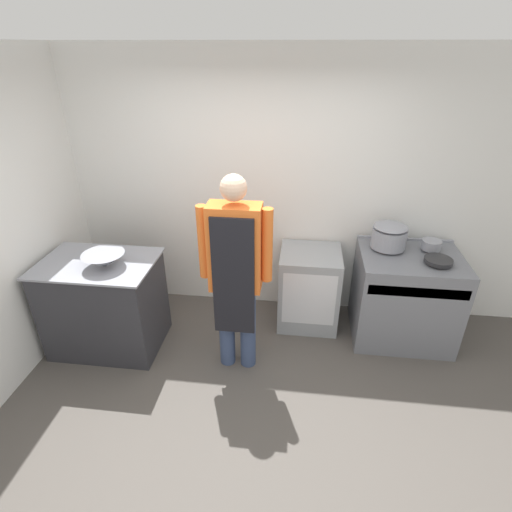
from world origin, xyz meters
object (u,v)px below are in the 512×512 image
object	(u,v)px
person_cook	(235,267)
stock_pot	(389,235)
mixing_bowl	(104,260)
fridge_unit	(309,288)
stove	(404,296)
saute_pan	(438,260)
sauce_pot	(431,245)

from	to	relation	value
person_cook	stock_pot	distance (m)	1.56
person_cook	mixing_bowl	bearing A→B (deg)	176.59
mixing_bowl	fridge_unit	bearing A→B (deg)	20.21
stove	saute_pan	distance (m)	0.54
fridge_unit	stock_pot	size ratio (longest dim) A/B	2.51
saute_pan	sauce_pot	bearing A→B (deg)	90.00
person_cook	stove	bearing A→B (deg)	21.75
stove	sauce_pot	bearing A→B (deg)	35.04
mixing_bowl	stock_pot	bearing A→B (deg)	15.17
stock_pot	saute_pan	xyz separation A→B (m)	(0.40, -0.26, -0.10)
fridge_unit	mixing_bowl	size ratio (longest dim) A/B	2.22
stove	saute_pan	bearing A→B (deg)	-34.58
mixing_bowl	stove	bearing A→B (deg)	11.43
fridge_unit	stock_pot	distance (m)	0.97
mixing_bowl	saute_pan	bearing A→B (deg)	8.25
stock_pot	saute_pan	size ratio (longest dim) A/B	1.33
stock_pot	sauce_pot	xyz separation A→B (m)	(0.40, 0.00, -0.08)
stock_pot	saute_pan	world-z (taller)	stock_pot
fridge_unit	saute_pan	world-z (taller)	saute_pan
stock_pot	sauce_pot	distance (m)	0.41
stove	fridge_unit	size ratio (longest dim) A/B	1.15
stove	person_cook	bearing A→B (deg)	-158.25
person_cook	stock_pot	size ratio (longest dim) A/B	5.55
mixing_bowl	saute_pan	distance (m)	2.98
person_cook	saute_pan	world-z (taller)	person_cook
person_cook	mixing_bowl	size ratio (longest dim) A/B	4.90
stove	stock_pot	distance (m)	0.64
sauce_pot	fridge_unit	bearing A→B (deg)	-178.99
stove	sauce_pot	distance (m)	0.57
fridge_unit	stove	bearing A→B (deg)	-6.86
person_cook	sauce_pot	size ratio (longest dim) A/B	10.16
sauce_pot	stove	bearing A→B (deg)	-144.96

